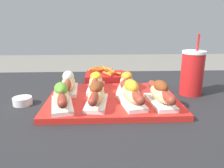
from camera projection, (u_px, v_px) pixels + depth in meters
name	position (u px, v px, depth m)	size (l,w,h in m)	color
serving_tray	(112.00, 99.00, 0.75)	(0.43, 0.33, 0.02)	red
hot_dog_0	(61.00, 96.00, 0.65)	(0.09, 0.19, 0.07)	white
hot_dog_1	(96.00, 94.00, 0.67)	(0.07, 0.19, 0.07)	white
hot_dog_2	(131.00, 93.00, 0.67)	(0.09, 0.19, 0.08)	white
hot_dog_3	(160.00, 93.00, 0.67)	(0.07, 0.19, 0.08)	white
hot_dog_4	(69.00, 82.00, 0.79)	(0.07, 0.19, 0.08)	white
hot_dog_5	(96.00, 81.00, 0.81)	(0.06, 0.19, 0.07)	white
hot_dog_6	(127.00, 81.00, 0.82)	(0.09, 0.19, 0.07)	white
sauce_bowl	(22.00, 100.00, 0.72)	(0.06, 0.06, 0.03)	silver
drink_cup	(192.00, 73.00, 0.81)	(0.08, 0.08, 0.22)	red
fries_basket	(105.00, 77.00, 1.01)	(0.18, 0.14, 0.06)	#B21919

